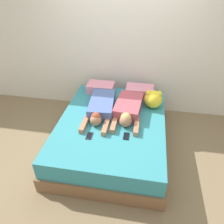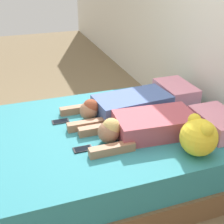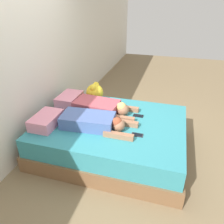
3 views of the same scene
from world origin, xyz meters
The scene contains 9 objects.
ground_plane centered at (0.00, 0.00, 0.00)m, with size 12.00×12.00×0.00m, color #7F6B4C.
bed centered at (0.00, 0.00, 0.24)m, with size 1.64×2.10×0.50m.
pillow_head_left centered at (-0.36, 0.84, 0.58)m, with size 0.48×0.31×0.16m.
pillow_head_right centered at (0.36, 0.84, 0.58)m, with size 0.48×0.31×0.16m.
person_left centered at (-0.21, 0.19, 0.58)m, with size 0.43×1.04×0.20m.
person_right centered at (0.22, 0.21, 0.58)m, with size 0.43×0.97×0.21m.
cell_phone_left centered at (-0.25, -0.41, 0.50)m, with size 0.08×0.15×0.01m.
cell_phone_right centered at (0.26, -0.33, 0.50)m, with size 0.08×0.15×0.01m.
plush_toy centered at (0.60, 0.48, 0.65)m, with size 0.29×0.29×0.30m.
Camera 2 is at (2.25, -0.80, 1.88)m, focal length 50.00 mm.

